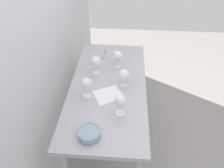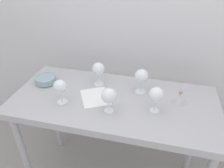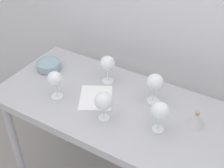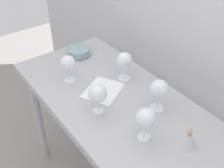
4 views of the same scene
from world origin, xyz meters
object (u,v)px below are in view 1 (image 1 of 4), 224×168
(decanter_funnel, at_px, (106,55))
(wine_glass_far_right, at_px, (95,62))
(wine_glass_near_right, at_px, (118,56))
(tasting_sheet_upper, at_px, (108,95))
(wine_glass_near_left, at_px, (120,102))
(wine_glass_near_center, at_px, (124,75))
(tasting_bowl, at_px, (89,133))
(wine_glass_far_left, at_px, (86,84))

(decanter_funnel, bearing_deg, wine_glass_far_right, 166.78)
(wine_glass_near_right, height_order, tasting_sheet_upper, wine_glass_near_right)
(wine_glass_near_left, relative_size, wine_glass_near_center, 1.02)
(wine_glass_near_center, xyz_separation_m, tasting_bowl, (-0.55, 0.21, -0.09))
(wine_glass_near_center, bearing_deg, wine_glass_far_right, 56.91)
(wine_glass_near_center, height_order, wine_glass_far_right, wine_glass_far_right)
(wine_glass_near_left, xyz_separation_m, tasting_sheet_upper, (0.20, 0.11, -0.12))
(wine_glass_near_center, xyz_separation_m, tasting_sheet_upper, (-0.12, 0.12, -0.11))
(wine_glass_far_left, height_order, decanter_funnel, wine_glass_far_left)
(tasting_sheet_upper, relative_size, tasting_bowl, 1.41)
(tasting_bowl, bearing_deg, decanter_funnel, -0.83)
(wine_glass_near_left, distance_m, wine_glass_far_right, 0.55)
(wine_glass_near_left, xyz_separation_m, decanter_funnel, (0.76, 0.18, -0.08))
(wine_glass_far_left, height_order, tasting_bowl, wine_glass_far_left)
(decanter_funnel, bearing_deg, wine_glass_near_left, -166.39)
(wine_glass_near_right, bearing_deg, wine_glass_near_left, -174.84)
(wine_glass_far_right, height_order, decanter_funnel, wine_glass_far_right)
(wine_glass_far_right, distance_m, tasting_bowl, 0.72)
(tasting_bowl, bearing_deg, tasting_sheet_upper, -12.31)
(decanter_funnel, bearing_deg, tasting_sheet_upper, -172.08)
(wine_glass_far_right, distance_m, wine_glass_far_left, 0.32)
(wine_glass_near_left, bearing_deg, wine_glass_far_left, 57.88)
(wine_glass_near_right, xyz_separation_m, wine_glass_near_center, (-0.28, -0.07, -0.01))
(wine_glass_far_right, bearing_deg, tasting_sheet_upper, -154.50)
(wine_glass_near_center, bearing_deg, tasting_bowl, 158.83)
(tasting_bowl, bearing_deg, wine_glass_near_left, -41.36)
(wine_glass_near_right, distance_m, tasting_sheet_upper, 0.43)
(wine_glass_far_right, bearing_deg, wine_glass_near_right, -59.28)
(wine_glass_near_left, relative_size, wine_glass_near_right, 0.99)
(wine_glass_far_right, bearing_deg, wine_glass_near_center, -123.09)
(wine_glass_near_left, distance_m, wine_glass_near_center, 0.32)
(wine_glass_near_center, bearing_deg, wine_glass_near_left, 177.49)
(wine_glass_near_center, relative_size, decanter_funnel, 1.38)
(wine_glass_far_left, bearing_deg, decanter_funnel, -9.00)
(wine_glass_near_center, distance_m, wine_glass_far_left, 0.33)
(wine_glass_near_left, height_order, tasting_sheet_upper, wine_glass_near_left)
(wine_glass_near_left, distance_m, wine_glass_near_right, 0.61)
(wine_glass_near_center, distance_m, decanter_funnel, 0.48)
(tasting_sheet_upper, bearing_deg, wine_glass_far_left, 69.57)
(wine_glass_near_center, height_order, tasting_bowl, wine_glass_near_center)
(wine_glass_far_right, xyz_separation_m, tasting_sheet_upper, (-0.29, -0.14, -0.13))
(wine_glass_far_right, bearing_deg, decanter_funnel, -13.22)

